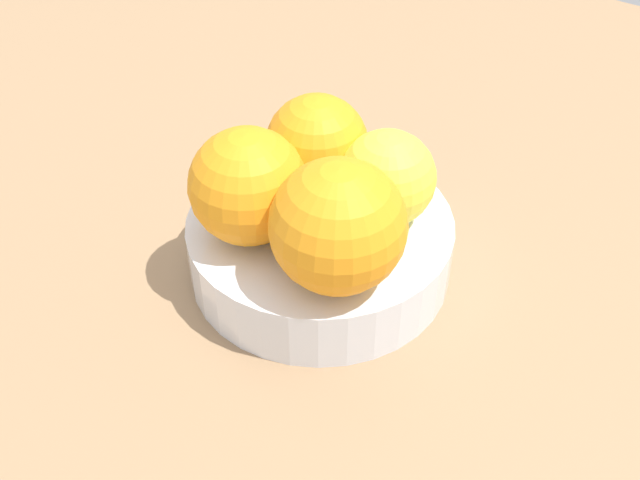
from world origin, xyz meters
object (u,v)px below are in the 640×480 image
(orange_in_bowl_3, at_px, (387,178))
(orange_in_bowl_1, at_px, (317,145))
(orange_in_bowl_2, at_px, (248,186))
(fruit_bowl, at_px, (320,246))
(orange_in_bowl_0, at_px, (338,226))

(orange_in_bowl_3, bearing_deg, orange_in_bowl_1, 178.92)
(orange_in_bowl_2, relative_size, orange_in_bowl_3, 1.18)
(orange_in_bowl_1, relative_size, orange_in_bowl_3, 1.10)
(orange_in_bowl_3, bearing_deg, orange_in_bowl_2, -135.33)
(fruit_bowl, bearing_deg, orange_in_bowl_3, 40.33)
(fruit_bowl, relative_size, orange_in_bowl_3, 2.80)
(orange_in_bowl_1, height_order, orange_in_bowl_2, orange_in_bowl_2)
(orange_in_bowl_1, bearing_deg, orange_in_bowl_0, -47.59)
(fruit_bowl, distance_m, orange_in_bowl_3, 0.07)
(orange_in_bowl_0, relative_size, orange_in_bowl_2, 1.08)
(orange_in_bowl_0, relative_size, orange_in_bowl_1, 1.17)
(orange_in_bowl_1, xyz_separation_m, orange_in_bowl_2, (-0.01, -0.06, 0.00))
(orange_in_bowl_0, xyz_separation_m, orange_in_bowl_3, (-0.01, 0.07, -0.01))
(orange_in_bowl_0, distance_m, orange_in_bowl_3, 0.07)
(fruit_bowl, bearing_deg, orange_in_bowl_0, -44.53)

